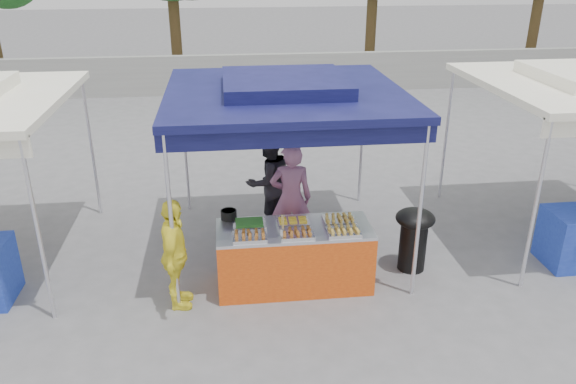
{
  "coord_description": "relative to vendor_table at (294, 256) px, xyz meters",
  "views": [
    {
      "loc": [
        -0.83,
        -6.48,
        4.12
      ],
      "look_at": [
        0.0,
        0.6,
        1.05
      ],
      "focal_mm": 35.0,
      "sensor_mm": 36.0,
      "label": 1
    }
  ],
  "objects": [
    {
      "name": "ground_plane",
      "position": [
        0.0,
        0.1,
        -0.43
      ],
      "size": [
        80.0,
        80.0,
        0.0
      ],
      "primitive_type": "plane",
      "color": "slate"
    },
    {
      "name": "cooking_pot",
      "position": [
        -0.83,
        0.36,
        0.49
      ],
      "size": [
        0.21,
        0.21,
        0.12
      ],
      "primitive_type": "cylinder",
      "color": "black",
      "rests_on": "vendor_table"
    },
    {
      "name": "food_tray_bm",
      "position": [
        -0.01,
        0.11,
        0.46
      ],
      "size": [
        0.42,
        0.3,
        0.07
      ],
      "color": "white",
      "rests_on": "vendor_table"
    },
    {
      "name": "crate_right",
      "position": [
        0.35,
        0.52,
        -0.29
      ],
      "size": [
        0.44,
        0.31,
        0.26
      ],
      "primitive_type": "cube",
      "color": "#162DBA",
      "rests_on": "ground_plane"
    },
    {
      "name": "food_tray_br",
      "position": [
        0.6,
        0.09,
        0.46
      ],
      "size": [
        0.42,
        0.3,
        0.07
      ],
      "color": "white",
      "rests_on": "vendor_table"
    },
    {
      "name": "wok_burner",
      "position": [
        1.69,
        0.22,
        0.11
      ],
      "size": [
        0.54,
        0.54,
        0.91
      ],
      "rotation": [
        0.0,
        0.0,
        -0.22
      ],
      "color": "black",
      "rests_on": "ground_plane"
    },
    {
      "name": "helper_man",
      "position": [
        -0.19,
        1.68,
        0.39
      ],
      "size": [
        0.99,
        0.92,
        1.63
      ],
      "primitive_type": "imported",
      "rotation": [
        0.0,
        0.0,
        3.65
      ],
      "color": "#222228",
      "rests_on": "ground_plane"
    },
    {
      "name": "food_tray_bl",
      "position": [
        -0.57,
        0.1,
        0.46
      ],
      "size": [
        0.42,
        0.3,
        0.07
      ],
      "color": "white",
      "rests_on": "vendor_table"
    },
    {
      "name": "food_tray_fl",
      "position": [
        -0.59,
        -0.24,
        0.46
      ],
      "size": [
        0.42,
        0.3,
        0.07
      ],
      "color": "white",
      "rests_on": "vendor_table"
    },
    {
      "name": "back_wall",
      "position": [
        0.0,
        11.1,
        0.17
      ],
      "size": [
        40.0,
        0.25,
        1.2
      ],
      "primitive_type": "cube",
      "color": "gray",
      "rests_on": "ground_plane"
    },
    {
      "name": "crate_stacked",
      "position": [
        0.35,
        0.52,
        -0.03
      ],
      "size": [
        0.44,
        0.31,
        0.26
      ],
      "primitive_type": "cube",
      "color": "#162DBA",
      "rests_on": "crate_right"
    },
    {
      "name": "food_tray_fm",
      "position": [
        0.0,
        -0.24,
        0.46
      ],
      "size": [
        0.42,
        0.3,
        0.07
      ],
      "color": "white",
      "rests_on": "vendor_table"
    },
    {
      "name": "food_tray_fr",
      "position": [
        0.59,
        -0.24,
        0.46
      ],
      "size": [
        0.42,
        0.3,
        0.07
      ],
      "color": "white",
      "rests_on": "vendor_table"
    },
    {
      "name": "skewer_cup",
      "position": [
        -0.17,
        -0.19,
        0.47
      ],
      "size": [
        0.08,
        0.08,
        0.1
      ],
      "primitive_type": "cylinder",
      "color": "silver",
      "rests_on": "vendor_table"
    },
    {
      "name": "main_canopy",
      "position": [
        0.0,
        1.07,
        1.94
      ],
      "size": [
        3.2,
        3.2,
        2.57
      ],
      "color": "silver",
      "rests_on": "ground_plane"
    },
    {
      "name": "vendor_woman",
      "position": [
        0.07,
        0.96,
        0.41
      ],
      "size": [
        0.63,
        0.44,
        1.66
      ],
      "primitive_type": "imported",
      "rotation": [
        0.0,
        0.0,
        3.08
      ],
      "color": "#9E648B",
      "rests_on": "ground_plane"
    },
    {
      "name": "vendor_table",
      "position": [
        0.0,
        0.0,
        0.0
      ],
      "size": [
        2.0,
        0.8,
        0.85
      ],
      "color": "#DE4F14",
      "rests_on": "ground_plane"
    },
    {
      "name": "crate_left",
      "position": [
        -0.5,
        0.61,
        -0.27
      ],
      "size": [
        0.51,
        0.35,
        0.3
      ],
      "primitive_type": "cube",
      "color": "#162DBA",
      "rests_on": "ground_plane"
    },
    {
      "name": "customer_person",
      "position": [
        -1.5,
        -0.31,
        0.3
      ],
      "size": [
        0.38,
        0.86,
        1.44
      ],
      "primitive_type": "imported",
      "rotation": [
        0.0,
        0.0,
        1.54
      ],
      "color": "#FFF138",
      "rests_on": "ground_plane"
    }
  ]
}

